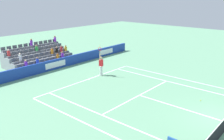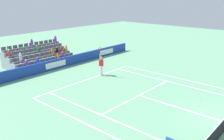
{
  "view_description": "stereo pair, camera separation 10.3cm",
  "coord_description": "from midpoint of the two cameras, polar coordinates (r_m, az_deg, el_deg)",
  "views": [
    {
      "loc": [
        14.08,
        3.02,
        7.17
      ],
      "look_at": [
        -0.79,
        -9.77,
        1.1
      ],
      "focal_mm": 39.26,
      "sensor_mm": 36.0,
      "label": 1
    },
    {
      "loc": [
        14.01,
        3.1,
        7.17
      ],
      "look_at": [
        -0.79,
        -9.77,
        1.1
      ],
      "focal_mm": 39.26,
      "sensor_mm": 36.0,
      "label": 2
    }
  ],
  "objects": [
    {
      "name": "line_doubles_sideline_right",
      "position": [
        22.67,
        15.12,
        -1.85
      ],
      "size": [
        0.1,
        11.89,
        0.01
      ],
      "primitive_type": "cube",
      "color": "white",
      "rests_on": "ground"
    },
    {
      "name": "line_centre_mark",
      "position": [
        21.66,
        -5.56,
        -2.21
      ],
      "size": [
        0.1,
        0.2,
        0.01
      ],
      "primitive_type": "cube",
      "color": "white",
      "rests_on": "ground"
    },
    {
      "name": "line_singles_sideline_right",
      "position": [
        21.5,
        13.51,
        -2.77
      ],
      "size": [
        0.1,
        11.89,
        0.01
      ],
      "primitive_type": "cube",
      "color": "white",
      "rests_on": "ground"
    },
    {
      "name": "sponsor_barrier",
      "position": [
        25.06,
        -13.24,
        1.3
      ],
      "size": [
        22.49,
        0.22,
        1.01
      ],
      "color": "#193899",
      "rests_on": "ground"
    },
    {
      "name": "line_baseline",
      "position": [
        21.73,
        -5.75,
        -2.15
      ],
      "size": [
        10.97,
        0.1,
        0.01
      ],
      "primitive_type": "cube",
      "color": "white",
      "rests_on": "ground"
    },
    {
      "name": "loose_tennis_ball",
      "position": [
        18.44,
        19.78,
        -6.65
      ],
      "size": [
        0.07,
        0.07,
        0.07
      ],
      "primitive_type": "sphere",
      "color": "#D1E533",
      "rests_on": "ground"
    },
    {
      "name": "line_service",
      "position": [
        18.39,
        6.24,
        -5.85
      ],
      "size": [
        8.23,
        0.1,
        0.01
      ],
      "primitive_type": "cube",
      "color": "white",
      "rests_on": "ground"
    },
    {
      "name": "line_doubles_sideline_left",
      "position": [
        14.34,
        -5.1,
        -12.86
      ],
      "size": [
        0.1,
        11.89,
        0.01
      ],
      "primitive_type": "cube",
      "color": "white",
      "rests_on": "ground"
    },
    {
      "name": "line_singles_sideline_left",
      "position": [
        15.2,
        -1.34,
        -10.94
      ],
      "size": [
        0.1,
        11.89,
        0.01
      ],
      "primitive_type": "cube",
      "color": "white",
      "rests_on": "ground"
    },
    {
      "name": "line_centre_service",
      "position": [
        16.96,
        15.25,
        -8.45
      ],
      "size": [
        0.1,
        6.4,
        0.01
      ],
      "primitive_type": "cube",
      "color": "white",
      "rests_on": "ground"
    },
    {
      "name": "tennis_player",
      "position": [
        22.41,
        -2.69,
        1.17
      ],
      "size": [
        0.54,
        0.43,
        2.85
      ],
      "color": "white",
      "rests_on": "ground"
    },
    {
      "name": "stadium_stand",
      "position": [
        27.37,
        -16.91,
        2.74
      ],
      "size": [
        6.82,
        3.8,
        2.63
      ],
      "color": "gray",
      "rests_on": "ground"
    }
  ]
}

